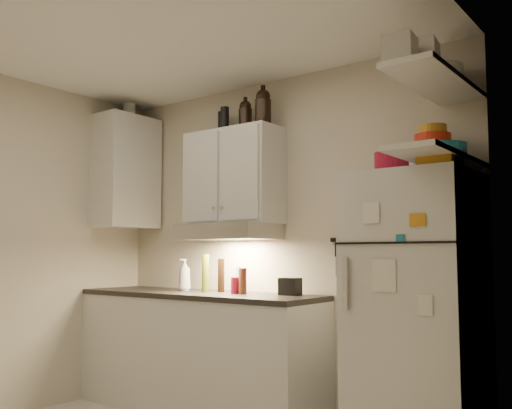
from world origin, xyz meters
The scene contains 34 objects.
ceiling centered at (0.00, 0.00, 2.61)m, with size 3.20×3.00×0.02m, color white.
back_wall centered at (0.00, 1.51, 1.30)m, with size 3.20×0.02×2.60m, color beige.
right_wall centered at (1.61, 0.00, 1.30)m, with size 0.02×3.00×2.60m, color beige.
base_cabinet centered at (-0.55, 1.20, 0.44)m, with size 2.10×0.60×0.88m, color silver.
countertop centered at (-0.55, 1.20, 0.90)m, with size 2.10×0.62×0.04m, color black.
upper_cabinet centered at (-0.30, 1.33, 1.83)m, with size 0.80×0.33×0.75m, color silver.
side_cabinet centered at (-1.44, 1.20, 1.95)m, with size 0.33×0.55×1.00m, color silver.
range_hood centered at (-0.30, 1.27, 1.39)m, with size 0.76×0.46×0.12m, color silver.
fridge centered at (1.25, 1.16, 0.85)m, with size 0.70×0.68×1.70m, color silver.
shelf_hi centered at (1.45, 1.02, 2.20)m, with size 0.30×0.95×0.03m, color silver.
shelf_lo centered at (1.45, 1.02, 1.76)m, with size 0.30×0.95×0.03m, color silver.
knife_strip centered at (0.70, 1.49, 1.32)m, with size 0.42×0.02×0.03m, color black.
dutch_oven centered at (1.14, 1.13, 1.77)m, with size 0.24×0.24×0.14m, color maroon.
book_stack centered at (1.48, 0.96, 1.74)m, with size 0.19×0.24×0.08m, color #BC7917.
spice_jar centered at (1.28, 1.09, 1.76)m, with size 0.07×0.07×0.11m, color silver.
stock_pot centered at (1.38, 1.35, 2.30)m, with size 0.25×0.25×0.18m, color silver.
tin_a centered at (1.40, 0.90, 2.31)m, with size 0.19×0.17×0.19m, color #AAAAAD.
tin_b centered at (1.38, 0.67, 2.29)m, with size 0.16×0.16×0.16m, color #AAAAAD.
bowl_teal centered at (1.39, 1.29, 1.83)m, with size 0.28×0.28×0.11m, color #186988.
bowl_orange centered at (1.33, 1.28, 1.92)m, with size 0.22×0.22×0.07m, color red.
bowl_yellow centered at (1.33, 1.28, 1.98)m, with size 0.17×0.17×0.06m, color #C78B23.
plates centered at (1.47, 1.08, 1.80)m, with size 0.23×0.23×0.06m, color #186988.
growler_a centered at (-0.22, 1.38, 2.33)m, with size 0.11×0.11×0.25m, color black, non-canonical shape.
growler_b centered at (-0.01, 1.34, 2.35)m, with size 0.13×0.13×0.30m, color black, non-canonical shape.
thermos_a centered at (-0.37, 1.30, 2.30)m, with size 0.07×0.07×0.20m, color black.
thermos_b centered at (-0.47, 1.38, 2.30)m, with size 0.07×0.07×0.19m, color black.
side_jar centered at (-1.49, 1.27, 2.53)m, with size 0.12×0.12×0.16m, color silver.
soap_bottle centered at (-0.75, 1.25, 1.06)m, with size 0.11×0.11×0.29m, color silver.
pepper_mill centered at (-0.12, 1.22, 1.02)m, with size 0.06×0.06×0.19m, color brown.
oil_bottle centered at (-0.50, 1.23, 1.07)m, with size 0.06×0.06×0.30m, color #525B16.
vinegar_bottle centered at (-0.40, 1.30, 1.05)m, with size 0.05×0.05×0.26m, color black.
clear_bottle centered at (-0.28, 1.35, 1.02)m, with size 0.07×0.07×0.20m, color silver.
red_jar centered at (-0.18, 1.21, 0.98)m, with size 0.06×0.06×0.12m, color maroon.
caddy centered at (0.23, 1.34, 0.98)m, with size 0.15×0.10×0.13m, color black.
Camera 1 is at (2.54, -2.14, 1.22)m, focal length 40.00 mm.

